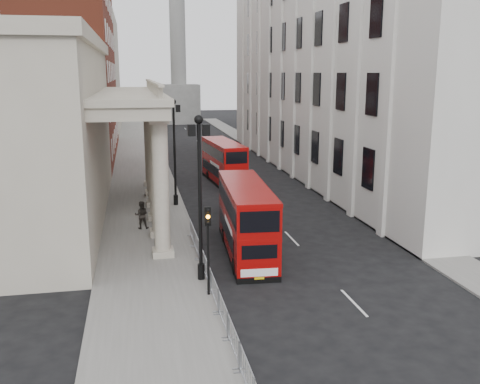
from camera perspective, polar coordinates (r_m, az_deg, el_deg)
The scene contains 19 objects.
ground at distance 24.19m, azimuth -1.48°, elevation -12.87°, with size 260.00×260.00×0.00m, color black.
sidewalk_west at distance 52.56m, azimuth -10.33°, elevation 1.06°, with size 6.00×140.00×0.12m, color slate.
sidewalk_east at distance 55.29m, azimuth 7.02°, elevation 1.74°, with size 3.00×140.00×0.12m, color slate.
kerb at distance 52.68m, azimuth -7.12°, elevation 1.21°, with size 0.20×140.00×0.14m, color slate.
portico_building at distance 40.35m, azimuth -21.05°, elevation 5.51°, with size 9.00×28.00×12.00m, color #A39A89.
brick_building at distance 69.86m, azimuth -17.32°, elevation 12.56°, with size 9.00×32.00×22.00m, color maroon.
west_building_far at distance 101.75m, azimuth -15.48°, elevation 11.96°, with size 9.00×30.00×20.00m, color #A39A89.
east_building at distance 57.07m, azimuth 9.19°, elevation 14.57°, with size 8.00×55.00×25.00m, color beige.
monument_column at distance 114.07m, azimuth -6.65°, elevation 15.35°, with size 8.00×8.00×54.20m.
lamp_post_south at distance 26.29m, azimuth -4.32°, elevation 0.51°, with size 1.05×0.44×8.32m.
lamp_post_mid at distance 42.00m, azimuth -7.02°, elevation 5.01°, with size 1.05×0.44×8.32m.
lamp_post_north at distance 57.87m, azimuth -8.25°, elevation 7.05°, with size 1.05×0.44×8.32m.
traffic_light at distance 24.82m, azimuth -3.44°, elevation -4.52°, with size 0.28×0.33×4.30m.
crowd_barriers at distance 25.89m, azimuth -3.11°, elevation -9.50°, with size 0.50×18.75×1.10m.
bus_near at distance 31.12m, azimuth 0.65°, elevation -2.76°, with size 2.93×9.68×4.12m.
bus_far at distance 51.23m, azimuth -1.77°, elevation 3.28°, with size 3.01×9.43×4.00m.
pedestrian_a at distance 37.80m, azimuth -8.91°, elevation -2.03°, with size 0.60×0.40×1.65m, color black.
pedestrian_b at distance 36.52m, azimuth -10.47°, elevation -2.42°, with size 0.92×0.71×1.88m, color black.
pedestrian_c at distance 40.08m, azimuth -8.53°, elevation -1.26°, with size 0.75×0.49×1.54m, color black.
Camera 1 is at (-3.68, -21.52, 10.42)m, focal length 40.00 mm.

